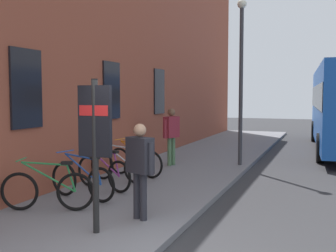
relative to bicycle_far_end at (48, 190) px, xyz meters
The scene contains 12 objects.
ground 5.79m from the bicycle_far_end, 39.04° to the right, with size 60.00×60.00×0.00m, color #2D2D30.
sidewalk_pavement 6.56m from the bicycle_far_end, ahead, with size 24.00×3.50×0.12m, color slate.
station_facade 8.32m from the bicycle_far_end, ahead, with size 22.00×0.65×7.96m.
bicycle_far_end is the anchor object (origin of this frame).
bicycle_mid_rack 0.97m from the bicycle_far_end, ahead, with size 0.54×1.75×0.97m.
bicycle_beside_lamp 1.88m from the bicycle_far_end, ahead, with size 0.68×1.70×0.97m.
bicycle_nearest_sign 2.77m from the bicycle_far_end, ahead, with size 0.51×1.75×0.97m.
bicycle_under_window 3.55m from the bicycle_far_end, ahead, with size 0.54×1.75×0.97m.
transit_info_sign 2.05m from the bicycle_far_end, 116.53° to the right, with size 0.10×0.55×2.40m.
pedestrian_by_facade 1.94m from the bicycle_far_end, 85.93° to the right, with size 0.40×0.59×1.66m.
pedestrian_near_bus 5.52m from the bicycle_far_end, ahead, with size 0.63×0.41×1.74m.
street_lamp 7.21m from the bicycle_far_end, 20.30° to the right, with size 0.28×0.28×5.02m.
Camera 1 is at (-4.68, -2.17, 2.27)m, focal length 43.89 mm.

